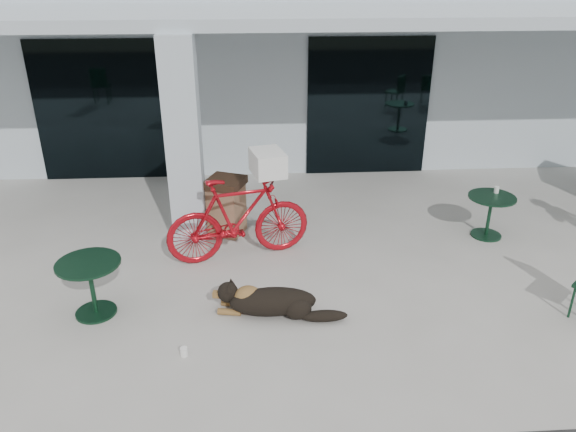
{
  "coord_description": "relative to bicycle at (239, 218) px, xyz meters",
  "views": [
    {
      "loc": [
        -0.46,
        -5.77,
        4.13
      ],
      "look_at": [
        -0.04,
        0.83,
        1.0
      ],
      "focal_mm": 35.0,
      "sensor_mm": 36.0,
      "label": 1
    }
  ],
  "objects": [
    {
      "name": "ground",
      "position": [
        0.71,
        -1.57,
        -0.63
      ],
      "size": [
        80.0,
        80.0,
        0.0
      ],
      "primitive_type": "plane",
      "color": "#ADAAA3",
      "rests_on": "ground"
    },
    {
      "name": "building",
      "position": [
        0.71,
        6.93,
        1.62
      ],
      "size": [
        22.0,
        7.0,
        4.5
      ],
      "primitive_type": "cube",
      "color": "#B1C1C9",
      "rests_on": "ground"
    },
    {
      "name": "storefront_glass_left",
      "position": [
        -2.49,
        3.41,
        0.72
      ],
      "size": [
        2.8,
        0.06,
        2.7
      ],
      "primitive_type": "cube",
      "color": "black",
      "rests_on": "ground"
    },
    {
      "name": "storefront_glass_right",
      "position": [
        2.51,
        3.41,
        0.72
      ],
      "size": [
        2.4,
        0.06,
        2.7
      ],
      "primitive_type": "cube",
      "color": "black",
      "rests_on": "ground"
    },
    {
      "name": "column",
      "position": [
        -0.79,
        0.73,
        0.93
      ],
      "size": [
        0.5,
        0.5,
        3.12
      ],
      "primitive_type": "cube",
      "color": "#B1C1C9",
      "rests_on": "ground"
    },
    {
      "name": "overhang",
      "position": [
        0.71,
        2.03,
        2.58
      ],
      "size": [
        22.0,
        2.8,
        0.18
      ],
      "primitive_type": "cube",
      "color": "#B1C1C9",
      "rests_on": "column"
    },
    {
      "name": "bicycle",
      "position": [
        0.0,
        0.0,
        0.0
      ],
      "size": [
        2.19,
        1.09,
        1.27
      ],
      "primitive_type": "imported",
      "rotation": [
        0.0,
        0.0,
        1.81
      ],
      "color": "#AB0D17",
      "rests_on": "ground"
    },
    {
      "name": "laundry_basket",
      "position": [
        0.44,
        0.11,
        0.8
      ],
      "size": [
        0.55,
        0.65,
        0.34
      ],
      "primitive_type": "cube",
      "rotation": [
        0.0,
        0.0,
        1.81
      ],
      "color": "white",
      "rests_on": "bicycle"
    },
    {
      "name": "dog",
      "position": [
        0.43,
        -1.5,
        -0.43
      ],
      "size": [
        1.3,
        0.63,
        0.42
      ],
      "primitive_type": null,
      "rotation": [
        0.0,
        0.0,
        -0.18
      ],
      "color": "black",
      "rests_on": "ground"
    },
    {
      "name": "cup_near_dog",
      "position": [
        -0.6,
        -2.23,
        -0.58
      ],
      "size": [
        0.1,
        0.1,
        0.11
      ],
      "primitive_type": "cylinder",
      "rotation": [
        0.0,
        0.0,
        -0.22
      ],
      "color": "white",
      "rests_on": "ground"
    },
    {
      "name": "cafe_table_near",
      "position": [
        -1.79,
        -1.33,
        -0.27
      ],
      "size": [
        0.98,
        0.98,
        0.73
      ],
      "primitive_type": null,
      "rotation": [
        0.0,
        0.0,
        0.31
      ],
      "color": "#123521",
      "rests_on": "ground"
    },
    {
      "name": "cafe_table_far",
      "position": [
        3.92,
        0.43,
        -0.29
      ],
      "size": [
        0.91,
        0.91,
        0.69
      ],
      "primitive_type": null,
      "rotation": [
        0.0,
        0.0,
        0.3
      ],
      "color": "#123521",
      "rests_on": "ground"
    },
    {
      "name": "cup_on_table",
      "position": [
        4.04,
        0.57,
        0.1
      ],
      "size": [
        0.09,
        0.09,
        0.1
      ],
      "primitive_type": "cylinder",
      "rotation": [
        0.0,
        0.0,
        0.3
      ],
      "color": "white",
      "rests_on": "cafe_table_far"
    },
    {
      "name": "trash_receptacle",
      "position": [
        -0.21,
        0.83,
        -0.17
      ],
      "size": [
        0.71,
        0.71,
        0.93
      ],
      "primitive_type": null,
      "rotation": [
        0.0,
        0.0,
        -0.39
      ],
      "color": "brown",
      "rests_on": "ground"
    }
  ]
}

